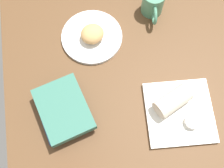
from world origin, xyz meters
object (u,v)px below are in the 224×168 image
object	(u,v)px
square_plate	(179,113)
sauce_cup	(192,122)
scone_pastry	(92,34)
breakfast_wrap	(173,101)
round_plate	(92,37)
coffee_mug	(153,3)
book_stack	(63,110)

from	to	relation	value
square_plate	sauce_cup	distance (cm)	5.52
scone_pastry	breakfast_wrap	bearing A→B (deg)	-143.47
round_plate	scone_pastry	bearing A→B (deg)	-163.77
coffee_mug	sauce_cup	bearing A→B (deg)	-176.35
round_plate	coffee_mug	size ratio (longest dim) A/B	1.70
sauce_cup	breakfast_wrap	world-z (taller)	breakfast_wrap
scone_pastry	sauce_cup	xyz separation A→B (cm)	(-38.07, -27.82, -1.26)
square_plate	book_stack	size ratio (longest dim) A/B	0.97
breakfast_wrap	sauce_cup	bearing A→B (deg)	10.33
book_stack	square_plate	bearing A→B (deg)	-100.17
square_plate	sauce_cup	size ratio (longest dim) A/B	4.39
round_plate	square_plate	bearing A→B (deg)	-144.05
scone_pastry	breakfast_wrap	distance (cm)	37.94
breakfast_wrap	coffee_mug	bearing A→B (deg)	152.43
scone_pastry	coffee_mug	bearing A→B (deg)	-70.80
scone_pastry	square_plate	world-z (taller)	scone_pastry
sauce_cup	breakfast_wrap	distance (cm)	9.43
square_plate	round_plate	bearing A→B (deg)	35.95
square_plate	book_stack	distance (cm)	39.56
scone_pastry	book_stack	world-z (taller)	scone_pastry
book_stack	coffee_mug	world-z (taller)	coffee_mug
scone_pastry	breakfast_wrap	xyz separation A→B (cm)	(-30.48, -22.58, 0.73)
round_plate	sauce_cup	bearing A→B (deg)	-144.19
round_plate	book_stack	world-z (taller)	book_stack
scone_pastry	book_stack	bearing A→B (deg)	152.58
breakfast_wrap	book_stack	distance (cm)	36.73
book_stack	breakfast_wrap	bearing A→B (deg)	-95.62
coffee_mug	book_stack	bearing A→B (deg)	132.50
scone_pastry	coffee_mug	size ratio (longest dim) A/B	0.64
round_plate	book_stack	distance (cm)	31.03
square_plate	sauce_cup	bearing A→B (deg)	-145.40
round_plate	coffee_mug	world-z (taller)	coffee_mug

